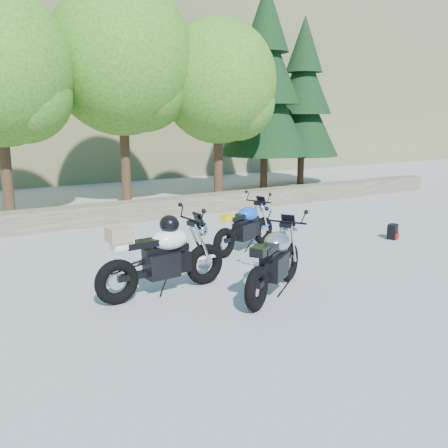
% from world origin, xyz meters
% --- Properties ---
extents(ground, '(90.00, 90.00, 0.00)m').
position_xyz_m(ground, '(0.00, 0.00, 0.00)').
color(ground, gray).
rests_on(ground, ground).
extents(stone_wall, '(22.00, 0.55, 0.50)m').
position_xyz_m(stone_wall, '(0.00, 5.50, 0.25)').
color(stone_wall, brown).
rests_on(stone_wall, ground).
extents(hillside, '(80.00, 30.00, 15.00)m').
position_xyz_m(hillside, '(3.00, 28.00, 7.50)').
color(hillside, '#64653F').
rests_on(hillside, ground).
extents(tree_decid_left, '(3.67, 3.67, 5.62)m').
position_xyz_m(tree_decid_left, '(-2.39, 7.14, 3.63)').
color(tree_decid_left, '#382314').
rests_on(tree_decid_left, ground).
extents(tree_decid_mid, '(4.08, 4.08, 6.24)m').
position_xyz_m(tree_decid_mid, '(0.91, 7.54, 4.04)').
color(tree_decid_mid, '#382314').
rests_on(tree_decid_mid, ground).
extents(tree_decid_right, '(3.54, 3.54, 5.41)m').
position_xyz_m(tree_decid_right, '(3.71, 6.94, 3.50)').
color(tree_decid_right, '#382314').
rests_on(tree_decid_right, ground).
extents(conifer_near, '(3.17, 3.17, 7.06)m').
position_xyz_m(conifer_near, '(6.20, 8.20, 3.68)').
color(conifer_near, '#382314').
rests_on(conifer_near, ground).
extents(conifer_far, '(2.82, 2.82, 6.27)m').
position_xyz_m(conifer_far, '(8.40, 8.80, 3.27)').
color(conifer_far, '#382314').
rests_on(conifer_far, ground).
extents(silver_bike, '(1.80, 1.27, 1.03)m').
position_xyz_m(silver_bike, '(0.06, -0.70, 0.50)').
color(silver_bike, black).
rests_on(silver_bike, ground).
extents(white_bike, '(2.16, 0.69, 1.20)m').
position_xyz_m(white_bike, '(-1.37, 0.18, 0.59)').
color(white_bike, black).
rests_on(white_bike, ground).
extents(blue_bike, '(1.82, 0.85, 0.95)m').
position_xyz_m(blue_bike, '(1.05, 1.61, 0.46)').
color(blue_bike, black).
rests_on(blue_bike, ground).
extents(backpack, '(0.29, 0.28, 0.33)m').
position_xyz_m(backpack, '(4.34, 0.74, 0.16)').
color(backpack, black).
rests_on(backpack, ground).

